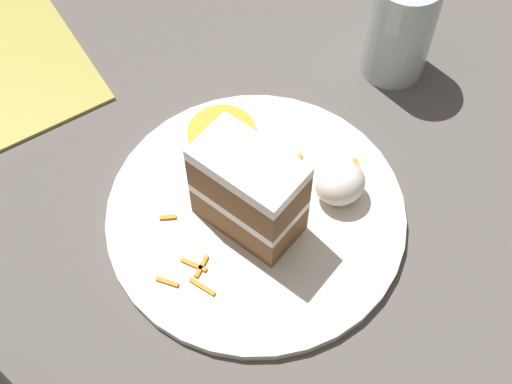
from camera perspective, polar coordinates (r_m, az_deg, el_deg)
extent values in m
plane|color=#38332D|center=(0.73, -2.06, -2.17)|extent=(6.00, 6.00, 0.00)
cube|color=#56514C|center=(0.72, -2.09, -1.70)|extent=(1.15, 0.87, 0.02)
cylinder|color=silver|center=(0.70, 0.00, -1.79)|extent=(0.29, 0.29, 0.01)
cube|color=brown|center=(0.67, -0.57, -1.37)|extent=(0.10, 0.11, 0.04)
cube|color=white|center=(0.65, -0.59, -0.26)|extent=(0.10, 0.11, 0.01)
cube|color=brown|center=(0.63, -0.61, 0.93)|extent=(0.10, 0.11, 0.04)
cube|color=white|center=(0.61, -0.63, 2.26)|extent=(0.10, 0.11, 0.01)
ellipsoid|color=white|center=(0.69, 6.72, 0.73)|extent=(0.05, 0.04, 0.04)
cylinder|color=orange|center=(0.74, -2.76, 4.71)|extent=(0.07, 0.07, 0.01)
cube|color=orange|center=(0.66, -4.39, -5.95)|extent=(0.02, 0.02, 0.00)
cube|color=orange|center=(0.66, -7.12, -7.14)|extent=(0.02, 0.02, 0.00)
cube|color=orange|center=(0.66, -4.33, -7.56)|extent=(0.02, 0.02, 0.00)
cube|color=orange|center=(0.67, -5.01, -5.82)|extent=(0.02, 0.02, 0.00)
cube|color=orange|center=(0.72, 8.20, 1.87)|extent=(0.01, 0.02, 0.00)
cube|color=orange|center=(0.72, 3.41, 2.39)|extent=(0.01, 0.02, 0.00)
cube|color=orange|center=(0.69, -6.99, -2.29)|extent=(0.02, 0.01, 0.00)
cylinder|color=silver|center=(0.79, 11.44, 12.88)|extent=(0.07, 0.07, 0.12)
cylinder|color=silver|center=(0.82, 10.96, 10.90)|extent=(0.06, 0.06, 0.04)
cube|color=#9E933D|center=(0.86, -19.46, 9.52)|extent=(0.22, 0.25, 0.00)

